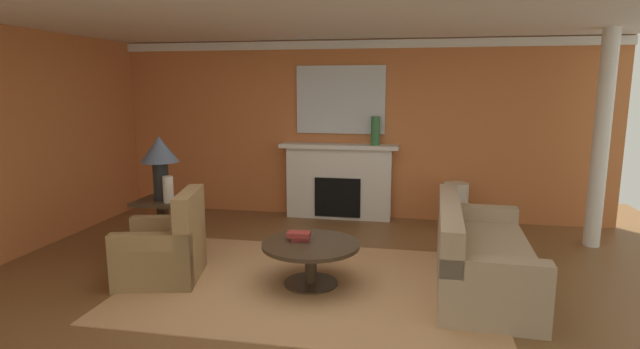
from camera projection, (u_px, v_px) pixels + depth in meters
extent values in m
plane|color=brown|center=(307.00, 291.00, 4.98)|extent=(9.35, 9.35, 0.00)
cube|color=#CC723D|center=(349.00, 130.00, 7.68)|extent=(7.79, 0.12, 2.71)
cube|color=#CC723D|center=(2.00, 145.00, 5.71)|extent=(0.12, 6.57, 2.71)
cube|color=white|center=(312.00, 10.00, 4.78)|extent=(7.79, 6.57, 0.06)
cube|color=white|center=(349.00, 45.00, 7.38)|extent=(7.79, 0.08, 0.12)
cube|color=tan|center=(311.00, 284.00, 5.13)|extent=(3.68, 2.52, 0.01)
cube|color=white|center=(339.00, 183.00, 7.65)|extent=(1.60, 0.25, 1.10)
cube|color=black|center=(339.00, 196.00, 7.66)|extent=(0.70, 0.26, 0.60)
cube|color=white|center=(339.00, 146.00, 7.52)|extent=(1.80, 0.35, 0.06)
cube|color=silver|center=(341.00, 100.00, 7.53)|extent=(1.36, 0.04, 1.02)
cube|color=tan|center=(483.00, 265.00, 5.06)|extent=(0.98, 2.13, 0.45)
cube|color=tan|center=(449.00, 223.00, 5.06)|extent=(0.28, 2.11, 0.40)
cube|color=tan|center=(494.00, 295.00, 4.13)|extent=(0.91, 0.24, 0.62)
cube|color=tan|center=(476.00, 231.00, 5.95)|extent=(0.91, 0.24, 0.62)
cube|color=#9E7A4C|center=(161.00, 259.00, 5.24)|extent=(0.96, 0.96, 0.44)
cube|color=#9E7A4C|center=(189.00, 215.00, 5.17)|extent=(0.33, 0.82, 0.51)
cube|color=#9E7A4C|center=(169.00, 242.00, 5.55)|extent=(0.81, 0.31, 0.60)
cube|color=#9E7A4C|center=(151.00, 263.00, 4.90)|extent=(0.81, 0.31, 0.60)
cylinder|color=#3D2D1E|center=(311.00, 245.00, 5.05)|extent=(1.00, 1.00, 0.04)
cylinder|color=#3D2D1E|center=(311.00, 266.00, 5.09)|extent=(0.12, 0.12, 0.41)
cylinder|color=#3D2D1E|center=(311.00, 283.00, 5.13)|extent=(0.56, 0.56, 0.03)
cube|color=#3D2D1E|center=(162.00, 201.00, 5.88)|extent=(0.56, 0.56, 0.04)
cube|color=#3D2D1E|center=(164.00, 230.00, 5.94)|extent=(0.10, 0.10, 0.66)
cube|color=#3D2D1E|center=(165.00, 254.00, 5.99)|extent=(0.45, 0.45, 0.04)
cylinder|color=black|center=(161.00, 181.00, 5.83)|extent=(0.18, 0.18, 0.45)
cone|color=#4C566B|center=(159.00, 149.00, 5.77)|extent=(0.44, 0.44, 0.30)
cylinder|color=beige|center=(168.00, 189.00, 5.70)|extent=(0.12, 0.12, 0.30)
cylinder|color=#33703D|center=(375.00, 131.00, 7.35)|extent=(0.13, 0.13, 0.43)
cylinder|color=beige|center=(455.00, 206.00, 7.07)|extent=(0.35, 0.35, 0.67)
cube|color=maroon|center=(300.00, 238.00, 5.15)|extent=(0.22, 0.19, 0.04)
cube|color=maroon|center=(299.00, 234.00, 5.11)|extent=(0.24, 0.16, 0.05)
cylinder|color=white|center=(601.00, 141.00, 6.15)|extent=(0.20, 0.20, 2.71)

